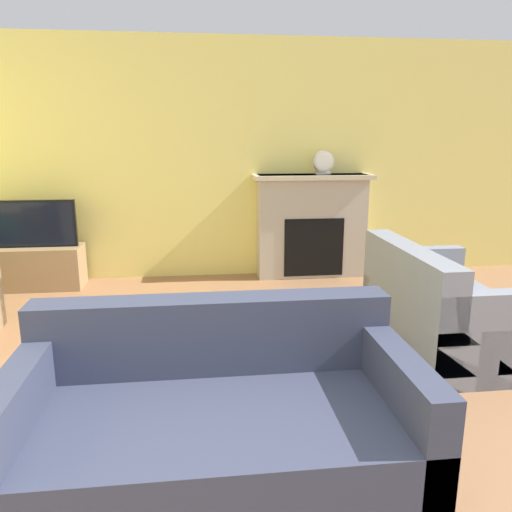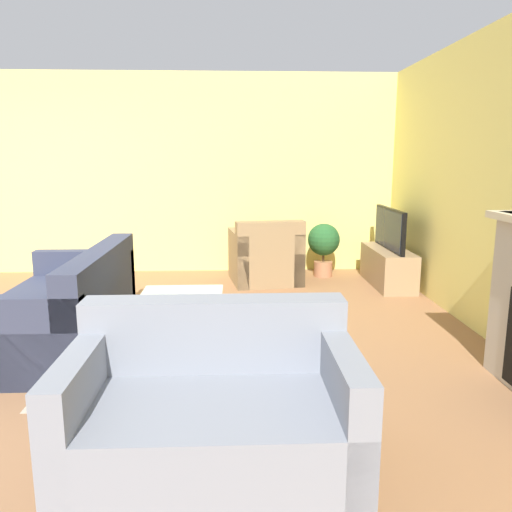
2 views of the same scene
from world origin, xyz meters
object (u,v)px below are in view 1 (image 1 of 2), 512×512
couch_sectional (217,426)px  couch_loveseat (441,312)px  coffee_table (232,327)px  mantel_clock (323,162)px  tv (25,224)px

couch_sectional → couch_loveseat: same height
coffee_table → mantel_clock: bearing=63.7°
couch_loveseat → mantel_clock: bearing=11.1°
couch_loveseat → coffee_table: (-1.66, -0.35, 0.09)m
tv → mantel_clock: bearing=2.3°
couch_sectional → mantel_clock: bearing=68.5°
couch_loveseat → coffee_table: 1.70m
couch_loveseat → coffee_table: bearing=101.8°
couch_sectional → coffee_table: size_ratio=1.99×
tv → mantel_clock: mantel_clock is taller
tv → couch_sectional: 3.90m
couch_loveseat → tv: bearing=61.2°
couch_loveseat → coffee_table: couch_loveseat is taller
couch_sectional → couch_loveseat: size_ratio=1.30×
couch_loveseat → mantel_clock: size_ratio=5.32×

